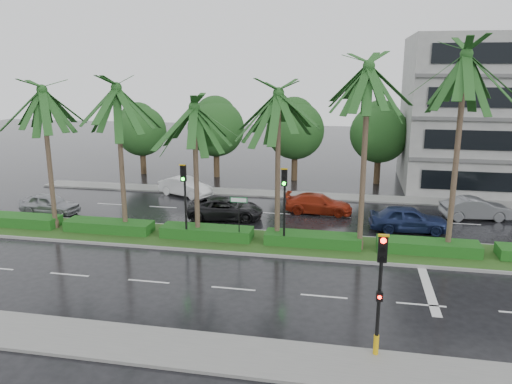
% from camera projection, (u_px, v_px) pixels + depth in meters
% --- Properties ---
extents(ground, '(120.00, 120.00, 0.00)m').
position_uv_depth(ground, '(255.00, 250.00, 26.89)').
color(ground, black).
rests_on(ground, ground).
extents(near_sidewalk, '(40.00, 2.40, 0.12)m').
position_uv_depth(near_sidewalk, '(198.00, 351.00, 17.16)').
color(near_sidewalk, slate).
rests_on(near_sidewalk, ground).
extents(far_sidewalk, '(40.00, 2.00, 0.12)m').
position_uv_depth(far_sidewalk, '(286.00, 195.00, 38.29)').
color(far_sidewalk, slate).
rests_on(far_sidewalk, ground).
extents(median, '(36.00, 4.00, 0.15)m').
position_uv_depth(median, '(259.00, 242.00, 27.82)').
color(median, gray).
rests_on(median, ground).
extents(hedge, '(35.20, 1.40, 0.60)m').
position_uv_depth(hedge, '(259.00, 236.00, 27.73)').
color(hedge, '#164213').
rests_on(hedge, median).
extents(lane_markings, '(34.00, 13.06, 0.01)m').
position_uv_depth(lane_markings, '(311.00, 256.00, 25.91)').
color(lane_markings, silver).
rests_on(lane_markings, ground).
extents(palm_row, '(26.30, 4.20, 10.83)m').
position_uv_depth(palm_row, '(236.00, 97.00, 26.13)').
color(palm_row, '#453528').
rests_on(palm_row, median).
extents(signal_near, '(0.34, 0.45, 4.36)m').
position_uv_depth(signal_near, '(380.00, 290.00, 16.22)').
color(signal_near, black).
rests_on(signal_near, near_sidewalk).
extents(signal_median_left, '(0.34, 0.42, 4.36)m').
position_uv_depth(signal_median_left, '(184.00, 191.00, 27.19)').
color(signal_median_left, black).
rests_on(signal_median_left, median).
extents(signal_median_right, '(0.34, 0.42, 4.36)m').
position_uv_depth(signal_median_right, '(284.00, 196.00, 26.16)').
color(signal_median_right, black).
rests_on(signal_median_right, median).
extents(street_sign, '(0.95, 0.09, 2.60)m').
position_uv_depth(street_sign, '(239.00, 208.00, 27.01)').
color(street_sign, black).
rests_on(street_sign, median).
extents(bg_trees, '(32.55, 4.97, 7.18)m').
position_uv_depth(bg_trees, '(295.00, 129.00, 42.55)').
color(bg_trees, '#372819').
rests_on(bg_trees, ground).
extents(building, '(16.00, 10.00, 12.00)m').
position_uv_depth(building, '(510.00, 114.00, 39.38)').
color(building, gray).
rests_on(building, ground).
extents(car_silver, '(1.98, 4.17, 1.38)m').
position_uv_depth(car_silver, '(50.00, 204.00, 33.30)').
color(car_silver, '#96989C').
rests_on(car_silver, ground).
extents(car_white, '(3.08, 4.59, 1.43)m').
position_uv_depth(car_white, '(185.00, 187.00, 37.98)').
color(car_white, white).
rests_on(car_white, ground).
extents(car_darkgrey, '(2.92, 5.16, 1.36)m').
position_uv_depth(car_darkgrey, '(225.00, 209.00, 32.20)').
color(car_darkgrey, black).
rests_on(car_darkgrey, ground).
extents(car_red, '(2.00, 4.57, 1.31)m').
position_uv_depth(car_red, '(318.00, 204.00, 33.48)').
color(car_red, '#9C2611').
rests_on(car_red, ground).
extents(car_blue, '(2.08, 4.63, 1.54)m').
position_uv_depth(car_blue, '(408.00, 219.00, 29.71)').
color(car_blue, navy).
rests_on(car_blue, ground).
extents(car_grey, '(2.17, 4.50, 1.42)m').
position_uv_depth(car_grey, '(475.00, 208.00, 32.13)').
color(car_grey, slate).
rests_on(car_grey, ground).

